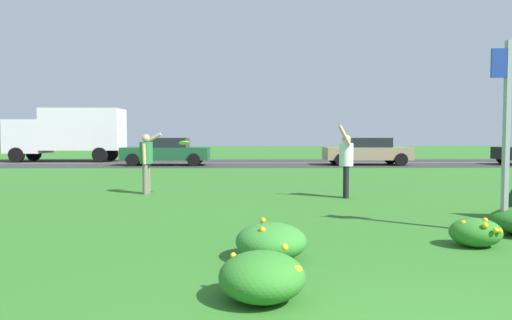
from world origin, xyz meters
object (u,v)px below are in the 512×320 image
car_dark_green_center_right (167,151)px  car_tan_center_left (367,151)px  person_catcher_white_shirt (346,160)px  box_truck_white (69,132)px  sign_post_near_path (507,119)px  frisbee_lime (184,143)px  person_thrower_green_shirt (146,158)px

car_dark_green_center_right → car_tan_center_left: bearing=0.0°
person_catcher_white_shirt → box_truck_white: 21.56m
sign_post_near_path → box_truck_white: size_ratio=0.44×
car_tan_center_left → box_truck_white: (-17.23, 3.81, 1.06)m
sign_post_near_path → frisbee_lime: sign_post_near_path is taller
car_dark_green_center_right → frisbee_lime: bearing=-78.4°
person_thrower_green_shirt → car_tan_center_left: bearing=53.5°
person_thrower_green_shirt → person_catcher_white_shirt: size_ratio=0.90×
car_dark_green_center_right → box_truck_white: (-6.55, 3.81, 1.06)m
frisbee_lime → car_dark_green_center_right: (-2.61, 12.66, -0.61)m
frisbee_lime → person_catcher_white_shirt: bearing=-7.8°
car_tan_center_left → box_truck_white: size_ratio=0.67×
person_catcher_white_shirt → car_dark_green_center_right: (-6.65, 13.21, -0.19)m
person_catcher_white_shirt → car_dark_green_center_right: 14.79m
person_catcher_white_shirt → box_truck_white: size_ratio=0.27×
person_thrower_green_shirt → person_catcher_white_shirt: 5.16m
person_thrower_green_shirt → box_truck_white: size_ratio=0.24×
sign_post_near_path → person_thrower_green_shirt: (-6.62, 5.18, -0.84)m
frisbee_lime → car_dark_green_center_right: size_ratio=0.06×
sign_post_near_path → person_catcher_white_shirt: sign_post_near_path is taller
frisbee_lime → car_tan_center_left: size_ratio=0.06×
person_thrower_green_shirt → box_truck_white: 18.06m
person_thrower_green_shirt → frisbee_lime: size_ratio=5.83×
car_tan_center_left → car_dark_green_center_right: 10.68m
car_tan_center_left → car_dark_green_center_right: same height
car_tan_center_left → frisbee_lime: bearing=-122.5°
person_thrower_green_shirt → sign_post_near_path: bearing=-38.1°
frisbee_lime → car_dark_green_center_right: bearing=101.6°
person_thrower_green_shirt → person_catcher_white_shirt: person_catcher_white_shirt is taller
person_thrower_green_shirt → person_catcher_white_shirt: bearing=-10.2°
person_catcher_white_shirt → box_truck_white: box_truck_white is taller
car_tan_center_left → person_catcher_white_shirt: bearing=-107.0°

